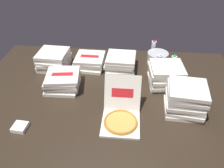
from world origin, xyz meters
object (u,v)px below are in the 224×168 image
object	(u,v)px
pizza_stack_left_mid	(166,76)
water_bottle_3	(173,64)
pizza_stack_right_near	(54,60)
napkin_pile	(20,127)
water_bottle_0	(159,63)
ice_bucket	(157,58)
water_bottle_2	(153,49)
pizza_stack_center_near	(90,61)
pizza_stack_right_mid	(120,62)
pizza_stack_right_far	(63,81)
pizza_stack_left_far	(186,99)
water_bottle_1	(159,67)
open_pizza_box	(121,115)

from	to	relation	value
pizza_stack_left_mid	water_bottle_3	xyz separation A→B (m)	(0.12, 0.29, -0.01)
pizza_stack_right_near	napkin_pile	world-z (taller)	pizza_stack_right_near
water_bottle_0	water_bottle_3	size ratio (longest dim) A/B	1.00
ice_bucket	water_bottle_0	bearing A→B (deg)	-90.59
water_bottle_0	water_bottle_2	world-z (taller)	same
pizza_stack_center_near	water_bottle_3	xyz separation A→B (m)	(1.10, -0.05, 0.04)
water_bottle_2	pizza_stack_left_mid	bearing A→B (deg)	-81.76
pizza_stack_right_mid	ice_bucket	xyz separation A→B (m)	(0.50, 0.19, -0.02)
pizza_stack_right_far	water_bottle_0	xyz separation A→B (m)	(1.15, 0.47, 0.02)
pizza_stack_right_far	pizza_stack_right_near	xyz separation A→B (m)	(-0.24, 0.44, 0.02)
pizza_stack_left_far	napkin_pile	size ratio (longest dim) A/B	3.21
pizza_stack_right_mid	pizza_stack_right_near	xyz separation A→B (m)	(-0.89, -0.04, 0.02)
pizza_stack_left_mid	ice_bucket	bearing A→B (deg)	95.98
pizza_stack_right_mid	pizza_stack_left_far	size ratio (longest dim) A/B	0.96
water_bottle_0	water_bottle_1	size ratio (longest dim) A/B	1.00
pizza_stack_left_far	water_bottle_2	bearing A→B (deg)	102.65
water_bottle_1	napkin_pile	bearing A→B (deg)	-142.55
pizza_stack_left_mid	ice_bucket	distance (m)	0.52
water_bottle_0	water_bottle_1	world-z (taller)	same
pizza_stack_right_mid	ice_bucket	bearing A→B (deg)	20.65
pizza_stack_center_near	water_bottle_3	world-z (taller)	water_bottle_3
pizza_stack_left_far	ice_bucket	xyz separation A→B (m)	(-0.21, 0.95, -0.07)
pizza_stack_right_mid	open_pizza_box	bearing A→B (deg)	-86.14
pizza_stack_right_near	pizza_stack_left_mid	size ratio (longest dim) A/B	1.00
ice_bucket	water_bottle_0	xyz separation A→B (m)	(-0.00, -0.21, 0.04)
pizza_stack_right_mid	pizza_stack_right_far	distance (m)	0.81
ice_bucket	water_bottle_3	bearing A→B (deg)	-50.73
open_pizza_box	pizza_stack_left_far	world-z (taller)	open_pizza_box
ice_bucket	pizza_stack_right_far	bearing A→B (deg)	-149.62
pizza_stack_left_far	water_bottle_1	world-z (taller)	pizza_stack_left_far
pizza_stack_right_far	pizza_stack_center_near	distance (m)	0.56
pizza_stack_right_far	pizza_stack_center_near	bearing A→B (deg)	65.38
napkin_pile	water_bottle_3	bearing A→B (deg)	35.99
napkin_pile	water_bottle_2	bearing A→B (deg)	49.10
water_bottle_1	pizza_stack_right_far	bearing A→B (deg)	-161.80
pizza_stack_right_far	pizza_stack_right_near	world-z (taller)	pizza_stack_right_near
open_pizza_box	pizza_stack_right_near	xyz separation A→B (m)	(-0.96, 0.92, 0.05)
pizza_stack_right_near	napkin_pile	distance (m)	1.13
pizza_stack_left_mid	water_bottle_0	distance (m)	0.31
pizza_stack_right_mid	water_bottle_1	size ratio (longest dim) A/B	1.63
pizza_stack_center_near	pizza_stack_left_far	size ratio (longest dim) A/B	0.96
pizza_stack_center_near	pizza_stack_right_near	size ratio (longest dim) A/B	0.97
water_bottle_0	water_bottle_2	distance (m)	0.40
pizza_stack_center_near	napkin_pile	distance (m)	1.28
water_bottle_0	water_bottle_1	distance (m)	0.09
pizza_stack_left_mid	water_bottle_0	xyz separation A→B (m)	(-0.06, 0.30, -0.01)
ice_bucket	water_bottle_1	xyz separation A→B (m)	(-0.01, -0.30, 0.04)
pizza_stack_right_far	water_bottle_3	xyz separation A→B (m)	(1.33, 0.46, 0.02)
ice_bucket	water_bottle_3	world-z (taller)	water_bottle_3
pizza_stack_center_near	ice_bucket	bearing A→B (deg)	10.41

